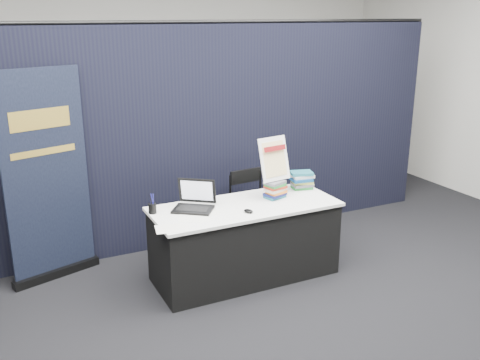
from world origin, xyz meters
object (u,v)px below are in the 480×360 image
(display_table, at_px, (245,241))
(stacking_chair, at_px, (252,207))
(book_stack_tall, at_px, (275,189))
(pullup_banner, at_px, (48,189))
(book_stack_short, at_px, (302,180))
(info_sign, at_px, (274,159))
(laptop, at_px, (191,203))

(display_table, distance_m, stacking_chair, 0.70)
(book_stack_tall, bearing_deg, pullup_banner, 159.33)
(book_stack_short, height_order, pullup_banner, pullup_banner)
(book_stack_short, height_order, info_sign, info_sign)
(laptop, height_order, book_stack_short, laptop)
(book_stack_tall, relative_size, book_stack_short, 0.90)
(laptop, relative_size, stacking_chair, 0.54)
(laptop, relative_size, pullup_banner, 0.23)
(book_stack_short, xyz_separation_m, info_sign, (-0.40, -0.11, 0.30))
(book_stack_tall, bearing_deg, stacking_chair, 88.72)
(book_stack_tall, distance_m, book_stack_short, 0.42)
(pullup_banner, height_order, stacking_chair, pullup_banner)
(laptop, relative_size, book_stack_short, 1.91)
(book_stack_short, xyz_separation_m, stacking_chair, (-0.38, 0.39, -0.36))
(book_stack_tall, relative_size, stacking_chair, 0.26)
(stacking_chair, bearing_deg, pullup_banner, 168.91)
(stacking_chair, bearing_deg, book_stack_short, -49.76)
(info_sign, bearing_deg, stacking_chair, 80.14)
(book_stack_tall, xyz_separation_m, pullup_banner, (-2.04, 0.77, 0.07))
(info_sign, xyz_separation_m, pullup_banner, (-2.04, 0.74, -0.23))
(laptop, distance_m, info_sign, 0.92)
(book_stack_tall, bearing_deg, laptop, 175.14)
(book_stack_tall, height_order, book_stack_short, book_stack_short)
(display_table, bearing_deg, laptop, 165.75)
(book_stack_tall, bearing_deg, display_table, -171.53)
(display_table, height_order, book_stack_short, book_stack_short)
(info_sign, bearing_deg, laptop, 168.66)
(info_sign, height_order, stacking_chair, info_sign)
(book_stack_tall, distance_m, pullup_banner, 2.19)
(info_sign, bearing_deg, book_stack_short, 7.01)
(laptop, relative_size, book_stack_tall, 2.12)
(display_table, distance_m, laptop, 0.68)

